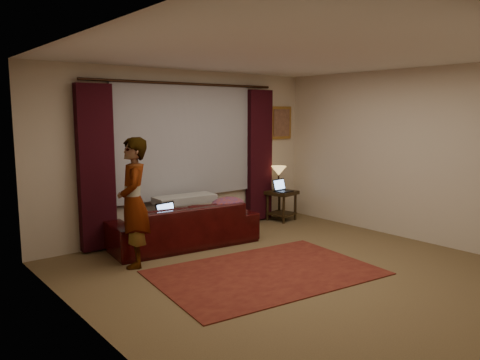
# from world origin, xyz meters

# --- Properties ---
(floor) EXTENTS (5.00, 5.00, 0.01)m
(floor) POSITION_xyz_m (0.00, 0.00, -0.01)
(floor) COLOR brown
(floor) RESTS_ON ground
(ceiling) EXTENTS (5.00, 5.00, 0.02)m
(ceiling) POSITION_xyz_m (0.00, 0.00, 2.60)
(ceiling) COLOR silver
(ceiling) RESTS_ON ground
(wall_back) EXTENTS (5.00, 0.02, 2.60)m
(wall_back) POSITION_xyz_m (0.00, 2.50, 1.30)
(wall_back) COLOR beige
(wall_back) RESTS_ON ground
(wall_left) EXTENTS (0.02, 5.00, 2.60)m
(wall_left) POSITION_xyz_m (-2.50, 0.00, 1.30)
(wall_left) COLOR beige
(wall_left) RESTS_ON ground
(wall_right) EXTENTS (0.02, 5.00, 2.60)m
(wall_right) POSITION_xyz_m (2.50, 0.00, 1.30)
(wall_right) COLOR beige
(wall_right) RESTS_ON ground
(sheer_curtain) EXTENTS (2.50, 0.05, 1.80)m
(sheer_curtain) POSITION_xyz_m (0.00, 2.44, 1.50)
(sheer_curtain) COLOR #9B9CA4
(sheer_curtain) RESTS_ON wall_back
(drape_left) EXTENTS (0.50, 0.14, 2.30)m
(drape_left) POSITION_xyz_m (-1.50, 2.39, 1.18)
(drape_left) COLOR black
(drape_left) RESTS_ON floor
(drape_right) EXTENTS (0.50, 0.14, 2.30)m
(drape_right) POSITION_xyz_m (1.50, 2.39, 1.18)
(drape_right) COLOR black
(drape_right) RESTS_ON floor
(curtain_rod) EXTENTS (0.04, 0.04, 3.40)m
(curtain_rod) POSITION_xyz_m (0.00, 2.39, 2.38)
(curtain_rod) COLOR black
(curtain_rod) RESTS_ON wall_back
(picture_frame) EXTENTS (0.50, 0.04, 0.60)m
(picture_frame) POSITION_xyz_m (2.10, 2.47, 1.75)
(picture_frame) COLOR #B68337
(picture_frame) RESTS_ON wall_back
(sofa) EXTENTS (2.24, 1.17, 0.86)m
(sofa) POSITION_xyz_m (-0.43, 1.86, 0.43)
(sofa) COLOR black
(sofa) RESTS_ON floor
(throw_blanket) EXTENTS (0.96, 0.45, 0.11)m
(throw_blanket) POSITION_xyz_m (-0.26, 2.08, 0.88)
(throw_blanket) COLOR #989791
(throw_blanket) RESTS_ON sofa
(clothing_pile) EXTENTS (0.58, 0.45, 0.24)m
(clothing_pile) POSITION_xyz_m (0.23, 1.66, 0.55)
(clothing_pile) COLOR brown
(clothing_pile) RESTS_ON sofa
(laptop_sofa) EXTENTS (0.39, 0.42, 0.24)m
(laptop_sofa) POSITION_xyz_m (-0.70, 1.74, 0.55)
(laptop_sofa) COLOR black
(laptop_sofa) RESTS_ON sofa
(area_rug) EXTENTS (2.81, 2.05, 0.01)m
(area_rug) POSITION_xyz_m (-0.30, 0.21, 0.01)
(area_rug) COLOR maroon
(area_rug) RESTS_ON floor
(end_table) EXTENTS (0.54, 0.54, 0.54)m
(end_table) POSITION_xyz_m (1.82, 2.14, 0.27)
(end_table) COLOR black
(end_table) RESTS_ON floor
(tiffany_lamp) EXTENTS (0.32, 0.32, 0.44)m
(tiffany_lamp) POSITION_xyz_m (1.81, 2.21, 0.76)
(tiffany_lamp) COLOR #A67F3A
(tiffany_lamp) RESTS_ON end_table
(laptop_table) EXTENTS (0.35, 0.37, 0.22)m
(laptop_table) POSITION_xyz_m (1.79, 2.05, 0.65)
(laptop_table) COLOR black
(laptop_table) RESTS_ON end_table
(person) EXTENTS (0.64, 0.64, 1.64)m
(person) POSITION_xyz_m (-1.39, 1.48, 0.82)
(person) COLOR #989791
(person) RESTS_ON floor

